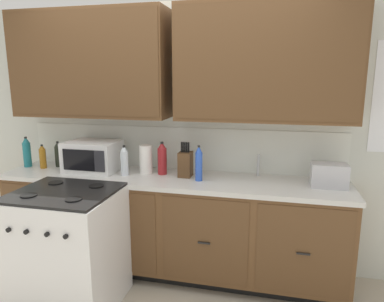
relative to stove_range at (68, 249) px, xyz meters
The scene contains 15 objects.
ground_plane 0.86m from the stove_range, 27.48° to the left, with size 8.00×8.00×0.00m, color #B2A893.
wall_unit 1.58m from the stove_range, 52.34° to the left, with size 4.24×0.40×2.44m.
counter_run 0.89m from the stove_range, 44.61° to the left, with size 3.07×0.64×0.92m.
stove_range is the anchor object (origin of this frame).
microwave 0.90m from the stove_range, 100.49° to the left, with size 0.48×0.37×0.28m.
toaster 2.14m from the stove_range, 18.42° to the left, with size 0.28×0.18×0.19m.
knife_block 1.17m from the stove_range, 41.53° to the left, with size 0.11×0.14×0.31m.
sink_faucet 1.72m from the stove_range, 31.06° to the left, with size 0.02×0.02×0.20m, color #B2B5BA.
paper_towel_roll 0.99m from the stove_range, 60.73° to the left, with size 0.12×0.12×0.26m, color white.
bottle_dark 1.07m from the stove_range, 126.03° to the left, with size 0.07×0.07×0.25m.
bottle_teal 1.21m from the stove_range, 141.50° to the left, with size 0.07×0.07×0.30m.
bottle_amber 1.07m from the stove_range, 135.00° to the left, with size 0.06×0.06×0.23m.
bottle_blue 1.23m from the stove_range, 32.43° to the left, with size 0.06×0.06×0.30m.
bottle_clear 0.86m from the stove_range, 68.63° to the left, with size 0.07×0.07×0.27m.
bottle_red 1.07m from the stove_range, 52.10° to the left, with size 0.08×0.08×0.30m.
Camera 1 is at (0.89, -2.55, 1.77)m, focal length 32.74 mm.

